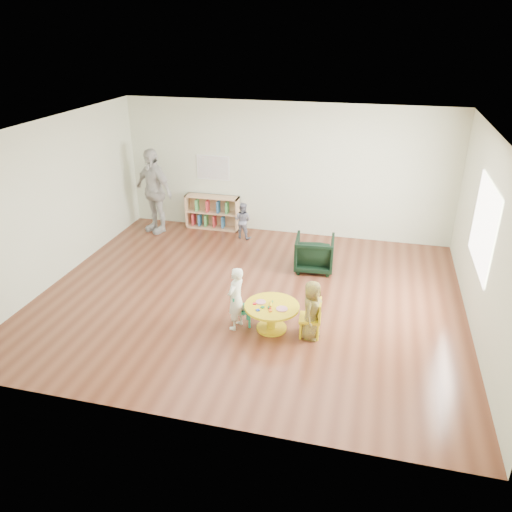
{
  "coord_description": "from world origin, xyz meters",
  "views": [
    {
      "loc": [
        1.9,
        -7.12,
        4.2
      ],
      "look_at": [
        0.19,
        -0.3,
        0.92
      ],
      "focal_mm": 35.0,
      "sensor_mm": 36.0,
      "label": 1
    }
  ],
  "objects_px": {
    "kid_chair_left": "(238,308)",
    "child_left": "(236,299)",
    "child_right": "(312,310)",
    "kid_chair_right": "(313,317)",
    "toddler": "(243,220)",
    "adult_caretaker": "(154,191)",
    "activity_table": "(272,313)",
    "bookshelf": "(212,212)",
    "armchair": "(314,253)"
  },
  "relations": [
    {
      "from": "activity_table",
      "to": "bookshelf",
      "type": "bearing_deg",
      "value": 120.37
    },
    {
      "from": "kid_chair_left",
      "to": "toddler",
      "type": "bearing_deg",
      "value": 171.12
    },
    {
      "from": "armchair",
      "to": "child_right",
      "type": "height_order",
      "value": "child_right"
    },
    {
      "from": "adult_caretaker",
      "to": "child_left",
      "type": "bearing_deg",
      "value": -24.17
    },
    {
      "from": "child_left",
      "to": "child_right",
      "type": "xyz_separation_m",
      "value": [
        1.13,
        0.02,
        -0.04
      ]
    },
    {
      "from": "kid_chair_left",
      "to": "child_left",
      "type": "xyz_separation_m",
      "value": [
        -0.01,
        -0.08,
        0.21
      ]
    },
    {
      "from": "kid_chair_right",
      "to": "child_right",
      "type": "bearing_deg",
      "value": 147.78
    },
    {
      "from": "adult_caretaker",
      "to": "kid_chair_right",
      "type": "bearing_deg",
      "value": -13.86
    },
    {
      "from": "adult_caretaker",
      "to": "child_right",
      "type": "bearing_deg",
      "value": -14.36
    },
    {
      "from": "kid_chair_right",
      "to": "toddler",
      "type": "xyz_separation_m",
      "value": [
        -1.99,
        3.35,
        0.08
      ]
    },
    {
      "from": "kid_chair_left",
      "to": "child_left",
      "type": "relative_size",
      "value": 0.54
    },
    {
      "from": "activity_table",
      "to": "toddler",
      "type": "xyz_separation_m",
      "value": [
        -1.37,
        3.33,
        0.11
      ]
    },
    {
      "from": "kid_chair_left",
      "to": "child_right",
      "type": "bearing_deg",
      "value": 63.8
    },
    {
      "from": "child_right",
      "to": "toddler",
      "type": "height_order",
      "value": "child_right"
    },
    {
      "from": "child_right",
      "to": "kid_chair_right",
      "type": "bearing_deg",
      "value": -17.64
    },
    {
      "from": "bookshelf",
      "to": "kid_chair_right",
      "type": "bearing_deg",
      "value": -53.18
    },
    {
      "from": "kid_chair_left",
      "to": "bookshelf",
      "type": "distance_m",
      "value": 4.09
    },
    {
      "from": "kid_chair_right",
      "to": "adult_caretaker",
      "type": "bearing_deg",
      "value": 45.22
    },
    {
      "from": "adult_caretaker",
      "to": "toddler",
      "type": "bearing_deg",
      "value": 27.72
    },
    {
      "from": "child_right",
      "to": "toddler",
      "type": "relative_size",
      "value": 1.15
    },
    {
      "from": "bookshelf",
      "to": "toddler",
      "type": "relative_size",
      "value": 1.52
    },
    {
      "from": "activity_table",
      "to": "child_left",
      "type": "distance_m",
      "value": 0.58
    },
    {
      "from": "kid_chair_right",
      "to": "adult_caretaker",
      "type": "xyz_separation_m",
      "value": [
        -3.97,
        3.28,
        0.61
      ]
    },
    {
      "from": "activity_table",
      "to": "bookshelf",
      "type": "xyz_separation_m",
      "value": [
        -2.19,
        3.73,
        0.08
      ]
    },
    {
      "from": "child_right",
      "to": "toddler",
      "type": "distance_m",
      "value": 3.92
    },
    {
      "from": "child_right",
      "to": "adult_caretaker",
      "type": "bearing_deg",
      "value": 59.29
    },
    {
      "from": "armchair",
      "to": "kid_chair_left",
      "type": "bearing_deg",
      "value": 64.09
    },
    {
      "from": "bookshelf",
      "to": "toddler",
      "type": "bearing_deg",
      "value": -26.49
    },
    {
      "from": "kid_chair_right",
      "to": "bookshelf",
      "type": "relative_size",
      "value": 0.49
    },
    {
      "from": "child_left",
      "to": "toddler",
      "type": "height_order",
      "value": "child_left"
    },
    {
      "from": "kid_chair_right",
      "to": "child_right",
      "type": "height_order",
      "value": "child_right"
    },
    {
      "from": "kid_chair_left",
      "to": "adult_caretaker",
      "type": "bearing_deg",
      "value": -162.31
    },
    {
      "from": "bookshelf",
      "to": "armchair",
      "type": "xyz_separation_m",
      "value": [
        2.52,
        -1.55,
        -0.04
      ]
    },
    {
      "from": "armchair",
      "to": "adult_caretaker",
      "type": "relative_size",
      "value": 0.39
    },
    {
      "from": "kid_chair_right",
      "to": "toddler",
      "type": "relative_size",
      "value": 0.74
    },
    {
      "from": "activity_table",
      "to": "toddler",
      "type": "relative_size",
      "value": 1.04
    },
    {
      "from": "child_right",
      "to": "adult_caretaker",
      "type": "distance_m",
      "value": 5.18
    },
    {
      "from": "bookshelf",
      "to": "child_right",
      "type": "relative_size",
      "value": 1.32
    },
    {
      "from": "child_right",
      "to": "activity_table",
      "type": "bearing_deg",
      "value": 93.61
    },
    {
      "from": "kid_chair_right",
      "to": "kid_chair_left",
      "type": "bearing_deg",
      "value": 83.94
    },
    {
      "from": "toddler",
      "to": "adult_caretaker",
      "type": "bearing_deg",
      "value": 13.27
    },
    {
      "from": "activity_table",
      "to": "bookshelf",
      "type": "distance_m",
      "value": 4.33
    },
    {
      "from": "activity_table",
      "to": "adult_caretaker",
      "type": "bearing_deg",
      "value": 135.75
    },
    {
      "from": "armchair",
      "to": "adult_caretaker",
      "type": "bearing_deg",
      "value": -20.96
    },
    {
      "from": "child_right",
      "to": "bookshelf",
      "type": "bearing_deg",
      "value": 45.67
    },
    {
      "from": "child_left",
      "to": "child_right",
      "type": "distance_m",
      "value": 1.13
    },
    {
      "from": "kid_chair_right",
      "to": "adult_caretaker",
      "type": "distance_m",
      "value": 5.18
    },
    {
      "from": "kid_chair_right",
      "to": "armchair",
      "type": "relative_size",
      "value": 0.81
    },
    {
      "from": "kid_chair_left",
      "to": "kid_chair_right",
      "type": "relative_size",
      "value": 0.92
    },
    {
      "from": "child_right",
      "to": "adult_caretaker",
      "type": "xyz_separation_m",
      "value": [
        -3.95,
        3.32,
        0.47
      ]
    }
  ]
}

